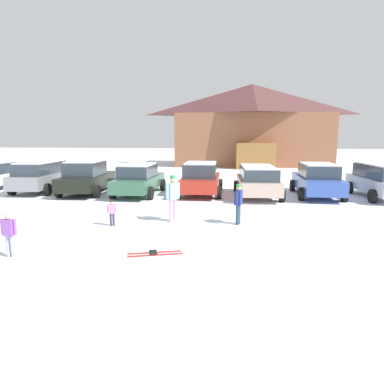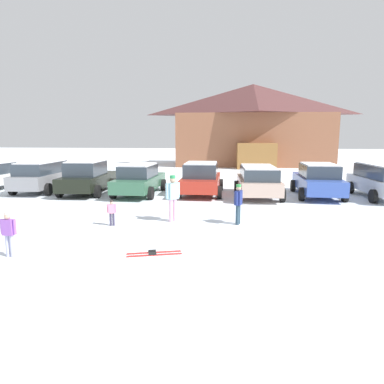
# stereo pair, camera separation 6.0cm
# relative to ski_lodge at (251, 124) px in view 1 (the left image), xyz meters

# --- Properties ---
(ground) EXTENTS (160.00, 160.00, 0.00)m
(ground) POSITION_rel_ski_lodge_xyz_m (-3.43, -31.11, -4.27)
(ground) COLOR white
(ski_lodge) EXTENTS (16.39, 10.22, 8.41)m
(ski_lodge) POSITION_rel_ski_lodge_xyz_m (0.00, 0.00, 0.00)
(ski_lodge) COLOR brown
(ski_lodge) RESTS_ON ground
(parked_grey_wagon) EXTENTS (2.29, 4.48, 1.68)m
(parked_grey_wagon) POSITION_rel_ski_lodge_xyz_m (-12.60, -19.54, -3.37)
(parked_grey_wagon) COLOR gray
(parked_grey_wagon) RESTS_ON ground
(parked_black_sedan) EXTENTS (2.35, 4.54, 1.77)m
(parked_black_sedan) POSITION_rel_ski_lodge_xyz_m (-9.81, -19.94, -3.39)
(parked_black_sedan) COLOR black
(parked_black_sedan) RESTS_ON ground
(parked_green_coupe) EXTENTS (2.17, 4.65, 1.62)m
(parked_green_coupe) POSITION_rel_ski_lodge_xyz_m (-6.94, -20.01, -3.45)
(parked_green_coupe) COLOR #336347
(parked_green_coupe) RESTS_ON ground
(parked_red_sedan) EXTENTS (2.24, 4.48, 1.69)m
(parked_red_sedan) POSITION_rel_ski_lodge_xyz_m (-3.73, -19.50, -3.42)
(parked_red_sedan) COLOR #AD2A1D
(parked_red_sedan) RESTS_ON ground
(parked_beige_suv) EXTENTS (2.34, 4.46, 1.56)m
(parked_beige_suv) POSITION_rel_ski_lodge_xyz_m (-0.82, -20.00, -3.42)
(parked_beige_suv) COLOR #C1A493
(parked_beige_suv) RESTS_ON ground
(parked_blue_hatchback) EXTENTS (2.29, 4.66, 1.69)m
(parked_blue_hatchback) POSITION_rel_ski_lodge_xyz_m (2.21, -19.53, -3.42)
(parked_blue_hatchback) COLOR #3451A7
(parked_blue_hatchback) RESTS_ON ground
(parked_silver_wagon) EXTENTS (2.33, 4.50, 1.70)m
(parked_silver_wagon) POSITION_rel_ski_lodge_xyz_m (5.25, -19.74, -3.36)
(parked_silver_wagon) COLOR silver
(parked_silver_wagon) RESTS_ON ground
(skier_child_in_pink_snowsuit) EXTENTS (0.33, 0.17, 0.89)m
(skier_child_in_pink_snowsuit) POSITION_rel_ski_lodge_xyz_m (-6.21, -26.32, -3.77)
(skier_child_in_pink_snowsuit) COLOR #3B3650
(skier_child_in_pink_snowsuit) RESTS_ON ground
(skier_teen_in_navy_coat) EXTENTS (0.29, 0.50, 1.41)m
(skier_teen_in_navy_coat) POSITION_rel_ski_lodge_xyz_m (-1.91, -25.64, -3.48)
(skier_teen_in_navy_coat) COLOR #2B4151
(skier_teen_in_navy_coat) RESTS_ON ground
(skier_adult_in_blue_parka) EXTENTS (0.45, 0.49, 1.67)m
(skier_adult_in_blue_parka) POSITION_rel_ski_lodge_xyz_m (-4.24, -25.48, -3.33)
(skier_adult_in_blue_parka) COLOR #E0ADC9
(skier_adult_in_blue_parka) RESTS_ON ground
(skier_child_in_purple_jacket) EXTENTS (0.43, 0.18, 1.16)m
(skier_child_in_purple_jacket) POSITION_rel_ski_lodge_xyz_m (-7.75, -29.58, -3.61)
(skier_child_in_purple_jacket) COLOR #A7AACB
(skier_child_in_purple_jacket) RESTS_ON ground
(pair_of_skis) EXTENTS (1.45, 0.67, 0.08)m
(pair_of_skis) POSITION_rel_ski_lodge_xyz_m (-4.15, -28.99, -4.25)
(pair_of_skis) COLOR red
(pair_of_skis) RESTS_ON ground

